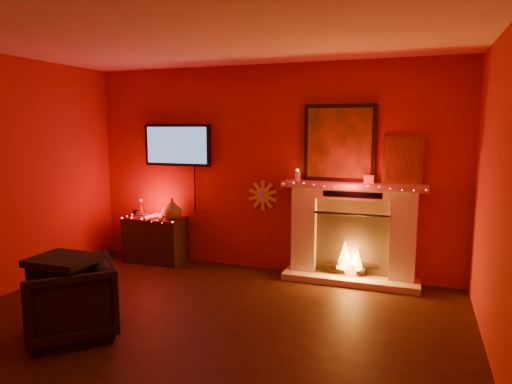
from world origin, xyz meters
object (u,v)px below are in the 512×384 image
(console_table, at_px, (156,236))
(sunburst_clock, at_px, (263,195))
(fireplace, at_px, (352,223))
(armchair, at_px, (70,299))
(tv, at_px, (178,145))

(console_table, bearing_deg, sunburst_clock, 8.30)
(sunburst_clock, xyz_separation_m, console_table, (-1.51, -0.22, -0.63))
(fireplace, bearing_deg, armchair, -132.28)
(tv, relative_size, console_table, 1.34)
(tv, height_order, sunburst_clock, tv)
(tv, xyz_separation_m, console_table, (-0.26, -0.19, -1.28))
(sunburst_clock, distance_m, armchair, 2.77)
(armchair, bearing_deg, console_table, 148.48)
(tv, relative_size, armchair, 1.61)
(console_table, height_order, armchair, console_table)
(tv, height_order, armchair, tv)
(sunburst_clock, bearing_deg, console_table, -171.70)
(console_table, xyz_separation_m, armchair, (0.51, -2.28, -0.02))
(fireplace, xyz_separation_m, armchair, (-2.19, -2.41, -0.37))
(fireplace, height_order, armchair, fireplace)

